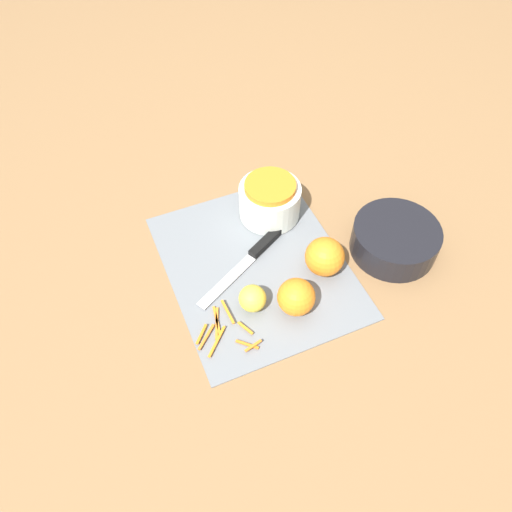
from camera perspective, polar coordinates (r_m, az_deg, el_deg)
ground_plane at (r=1.08m, az=-0.00°, el=-1.18°), size 4.00×4.00×0.00m
cutting_board at (r=1.07m, az=-0.00°, el=-1.08°), size 0.45×0.37×0.01m
bowl_speckled at (r=1.14m, az=1.59°, el=6.48°), size 0.14×0.14×0.09m
bowl_dark at (r=1.12m, az=15.59°, el=1.85°), size 0.19×0.19×0.07m
knife at (r=1.09m, az=0.31°, el=0.79°), size 0.15×0.25×0.02m
orange_left at (r=0.98m, az=4.63°, el=-4.69°), size 0.08×0.08×0.08m
orange_right at (r=1.04m, az=7.86°, el=-0.08°), size 0.08×0.08×0.08m
lemon at (r=0.99m, az=-0.40°, el=-4.86°), size 0.06×0.06×0.06m
peel_pile at (r=0.98m, az=-3.78°, el=-8.51°), size 0.13×0.12×0.01m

